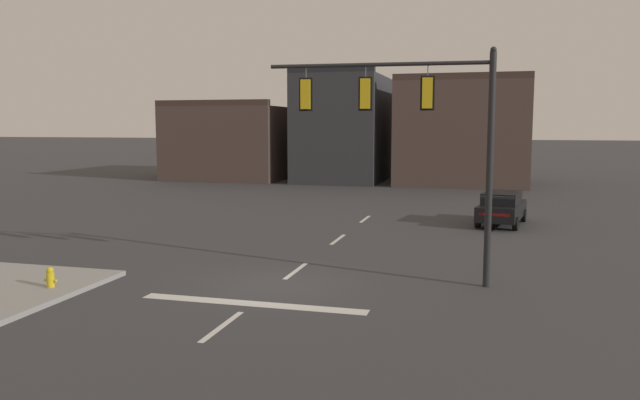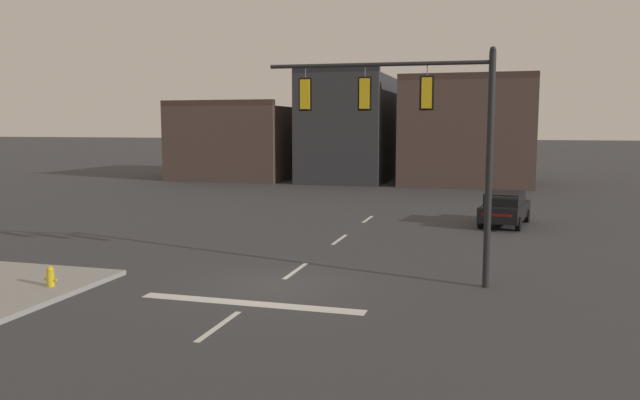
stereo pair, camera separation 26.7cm
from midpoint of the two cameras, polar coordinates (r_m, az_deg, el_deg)
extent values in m
plane|color=#353538|center=(19.20, -3.67, -7.75)|extent=(400.00, 400.00, 0.00)
cube|color=silver|center=(17.39, -5.90, -9.30)|extent=(6.40, 0.50, 0.01)
cube|color=silver|center=(15.64, -8.66, -11.21)|extent=(0.16, 2.40, 0.01)
cube|color=silver|center=(21.04, -1.85, -6.43)|extent=(0.16, 2.40, 0.01)
cube|color=silver|center=(26.70, 2.07, -3.59)|extent=(0.16, 2.40, 0.01)
cube|color=silver|center=(32.48, 4.59, -1.74)|extent=(0.16, 2.40, 0.01)
cylinder|color=black|center=(19.11, 15.47, 2.49)|extent=(0.20, 0.20, 6.92)
cylinder|color=black|center=(19.30, 5.62, 12.13)|extent=(6.66, 0.43, 0.12)
sphere|color=black|center=(19.18, 15.81, 13.00)|extent=(0.18, 0.18, 0.18)
cylinder|color=#56565B|center=(19.14, 10.10, 11.39)|extent=(0.03, 0.03, 0.35)
cube|color=gold|center=(19.10, 10.06, 9.52)|extent=(0.31, 0.25, 0.90)
sphere|color=red|center=(19.24, 10.10, 10.34)|extent=(0.20, 0.20, 0.20)
sphere|color=#2D2314|center=(19.23, 10.08, 9.50)|extent=(0.20, 0.20, 0.20)
sphere|color=black|center=(19.22, 10.06, 8.67)|extent=(0.20, 0.20, 0.20)
cube|color=black|center=(19.08, 10.05, 9.53)|extent=(0.42, 0.05, 1.02)
cylinder|color=#56565B|center=(19.33, 4.50, 11.43)|extent=(0.03, 0.03, 0.35)
cube|color=gold|center=(19.29, 4.49, 9.58)|extent=(0.31, 0.25, 0.90)
sphere|color=red|center=(19.43, 4.55, 10.39)|extent=(0.20, 0.20, 0.20)
sphere|color=#2D2314|center=(19.42, 4.54, 9.56)|extent=(0.20, 0.20, 0.20)
sphere|color=black|center=(19.41, 4.54, 8.73)|extent=(0.20, 0.20, 0.20)
cube|color=black|center=(19.27, 4.48, 9.58)|extent=(0.42, 0.05, 1.02)
cylinder|color=#56565B|center=(19.69, -0.93, 11.36)|extent=(0.03, 0.03, 0.35)
cube|color=gold|center=(19.65, -0.93, 9.55)|extent=(0.31, 0.25, 0.90)
sphere|color=red|center=(19.79, -0.84, 10.34)|extent=(0.20, 0.20, 0.20)
sphere|color=#2D2314|center=(19.78, -0.84, 9.53)|extent=(0.20, 0.20, 0.20)
sphere|color=black|center=(19.77, -0.83, 8.71)|extent=(0.20, 0.20, 0.20)
cube|color=black|center=(19.63, -0.94, 9.55)|extent=(0.42, 0.05, 1.02)
cube|color=black|center=(31.71, 16.65, -0.94)|extent=(2.52, 4.64, 0.70)
cube|color=black|center=(31.49, 16.64, 0.16)|extent=(2.00, 2.70, 0.56)
cube|color=#2D3842|center=(32.24, 16.85, 0.26)|extent=(1.54, 0.50, 0.47)
cube|color=#2D3842|center=(30.34, 16.29, -0.11)|extent=(1.53, 0.47, 0.46)
cylinder|color=black|center=(33.32, 15.57, -1.21)|extent=(0.33, 0.67, 0.64)
cylinder|color=black|center=(33.07, 18.47, -1.37)|extent=(0.33, 0.67, 0.64)
cylinder|color=black|center=(30.49, 14.61, -1.90)|extent=(0.33, 0.67, 0.64)
cylinder|color=black|center=(30.22, 17.78, -2.08)|extent=(0.33, 0.67, 0.64)
sphere|color=silver|center=(33.93, 16.27, -0.36)|extent=(0.16, 0.16, 0.16)
sphere|color=silver|center=(33.77, 18.20, -0.46)|extent=(0.16, 0.16, 0.16)
cube|color=maroon|center=(29.57, 15.99, -1.31)|extent=(1.35, 0.27, 0.12)
cylinder|color=gold|center=(19.98, -22.87, -6.74)|extent=(0.22, 0.22, 0.55)
cylinder|color=gold|center=(20.04, -22.83, -7.50)|extent=(0.30, 0.30, 0.10)
sphere|color=gold|center=(19.91, -22.91, -5.83)|extent=(0.20, 0.20, 0.20)
cylinder|color=gold|center=(20.07, -23.21, -6.61)|extent=(0.10, 0.08, 0.08)
cylinder|color=gold|center=(19.88, -22.53, -6.70)|extent=(0.10, 0.08, 0.08)
cube|color=#473833|center=(59.90, -6.45, 5.22)|extent=(10.17, 13.92, 6.41)
cube|color=#3A2B26|center=(53.81, -9.21, 8.68)|extent=(10.17, 0.60, 0.50)
cube|color=#2D2D33|center=(55.32, 2.87, 6.44)|extent=(7.04, 10.90, 8.95)
cube|color=black|center=(50.51, 1.57, 11.78)|extent=(7.04, 0.60, 0.50)
cube|color=#473833|center=(54.00, 13.43, 5.86)|extent=(10.32, 10.97, 8.21)
cube|color=#3A2B26|center=(48.95, 13.31, 10.89)|extent=(10.32, 0.60, 0.50)
camera|label=1|loc=(0.13, -89.64, 0.04)|focal=35.30mm
camera|label=2|loc=(0.13, 90.36, -0.04)|focal=35.30mm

